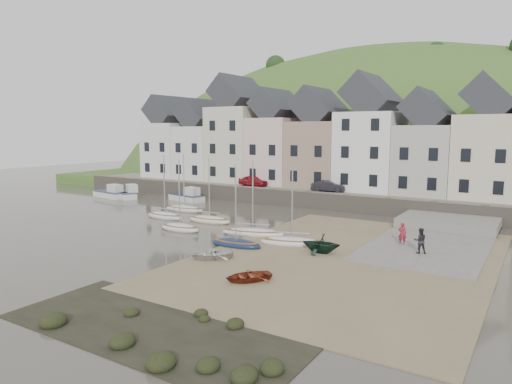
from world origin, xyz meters
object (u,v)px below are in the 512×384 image
Objects in this scene: car_right at (328,186)px; car_left at (253,181)px; sailboat_0 at (184,209)px; person_dark at (420,241)px; rowboat_white at (211,254)px; rowboat_green at (321,243)px; rowboat_red at (248,276)px; person_red at (402,234)px.

car_left is at bearing 73.52° from car_right.
sailboat_0 reaches higher than person_dark.
rowboat_green is (5.56, 5.19, 0.41)m from rowboat_white.
rowboat_red is (-1.01, -7.73, -0.42)m from rowboat_green.
person_dark is 0.46× the size of car_right.
car_left reaches higher than rowboat_green.
rowboat_white is at bearing 168.86° from car_right.
car_right is at bearing 141.96° from rowboat_white.
rowboat_red is 1.65× the size of person_red.
car_right is (-7.86, 19.48, 1.48)m from rowboat_green.
car_right is at bearing 140.82° from rowboat_red.
rowboat_green is 21.06m from car_right.
rowboat_red is (18.24, -15.73, 0.08)m from sailboat_0.
car_left is at bearing 83.35° from sailboat_0.
person_red is 26.38m from car_left.
rowboat_red is 13.90m from person_red.
sailboat_0 is 24.09m from rowboat_red.
sailboat_0 is at bearing -33.07° from person_dark.
rowboat_white is 5.22m from rowboat_red.
car_right reaches higher than person_dark.
car_right reaches higher than rowboat_red.
sailboat_0 is 2.34× the size of rowboat_red.
rowboat_green is 0.98× the size of rowboat_red.
person_dark is 0.46× the size of car_left.
person_red is at bearing 132.42° from rowboat_green.
sailboat_0 is at bearing -14.17° from person_red.
rowboat_red is at bearing 35.51° from person_dark.
car_right is at bearing -89.40° from car_left.
car_left reaches higher than person_dark.
sailboat_0 is 1.66× the size of car_left.
car_left reaches higher than rowboat_white.
rowboat_red is 0.71× the size of car_left.
rowboat_red is 1.53× the size of person_dark.
rowboat_green is 6.64m from person_red.
rowboat_green is at bearing 119.27° from rowboat_red.
rowboat_white is 1.04× the size of rowboat_red.
person_dark reaches higher than rowboat_green.
person_dark reaches higher than rowboat_white.
person_dark is 21.28m from car_right.
person_red is (5.21, 12.88, 0.60)m from rowboat_red.
person_dark is at bearing -156.14° from car_right.
rowboat_white is 27.65m from car_left.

